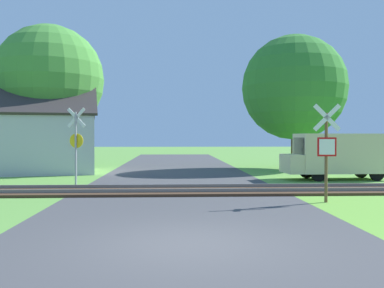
{
  "coord_description": "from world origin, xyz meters",
  "views": [
    {
      "loc": [
        -0.29,
        -8.24,
        2.1
      ],
      "look_at": [
        0.5,
        8.82,
        1.8
      ],
      "focal_mm": 40.0,
      "sensor_mm": 36.0,
      "label": 1
    }
  ],
  "objects_px": {
    "house": "(32,141)",
    "tree_right": "(294,88)",
    "crossing_sign_far": "(76,140)",
    "tree_left": "(50,79)",
    "stop_sign_near": "(326,148)",
    "mail_truck": "(337,154)"
  },
  "relations": [
    {
      "from": "house",
      "to": "tree_right",
      "type": "xyz_separation_m",
      "value": [
        16.04,
        2.04,
        3.41
      ]
    },
    {
      "from": "crossing_sign_far",
      "to": "tree_left",
      "type": "bearing_deg",
      "value": 129.81
    },
    {
      "from": "stop_sign_near",
      "to": "tree_right",
      "type": "bearing_deg",
      "value": -99.01
    },
    {
      "from": "house",
      "to": "tree_left",
      "type": "distance_m",
      "value": 4.08
    },
    {
      "from": "house",
      "to": "tree_right",
      "type": "height_order",
      "value": "tree_right"
    },
    {
      "from": "crossing_sign_far",
      "to": "house",
      "type": "xyz_separation_m",
      "value": [
        -3.97,
        6.45,
        -0.08
      ]
    },
    {
      "from": "house",
      "to": "tree_left",
      "type": "bearing_deg",
      "value": 54.95
    },
    {
      "from": "tree_left",
      "to": "house",
      "type": "bearing_deg",
      "value": -113.27
    },
    {
      "from": "stop_sign_near",
      "to": "mail_truck",
      "type": "distance_m",
      "value": 7.83
    },
    {
      "from": "tree_right",
      "to": "mail_truck",
      "type": "relative_size",
      "value": 1.74
    },
    {
      "from": "house",
      "to": "tree_left",
      "type": "relative_size",
      "value": 0.93
    },
    {
      "from": "mail_truck",
      "to": "stop_sign_near",
      "type": "bearing_deg",
      "value": 153.95
    },
    {
      "from": "stop_sign_near",
      "to": "tree_left",
      "type": "bearing_deg",
      "value": -44.1
    },
    {
      "from": "house",
      "to": "mail_truck",
      "type": "xyz_separation_m",
      "value": [
        16.21,
        -4.81,
        -0.62
      ]
    },
    {
      "from": "tree_right",
      "to": "tree_left",
      "type": "bearing_deg",
      "value": -177.75
    },
    {
      "from": "tree_left",
      "to": "stop_sign_near",
      "type": "bearing_deg",
      "value": -47.15
    },
    {
      "from": "stop_sign_near",
      "to": "crossing_sign_far",
      "type": "bearing_deg",
      "value": -28.23
    },
    {
      "from": "crossing_sign_far",
      "to": "house",
      "type": "height_order",
      "value": "house"
    },
    {
      "from": "stop_sign_near",
      "to": "tree_left",
      "type": "xyz_separation_m",
      "value": [
        -12.43,
        13.4,
        3.88
      ]
    },
    {
      "from": "stop_sign_near",
      "to": "tree_left",
      "type": "distance_m",
      "value": 18.69
    },
    {
      "from": "stop_sign_near",
      "to": "tree_left",
      "type": "relative_size",
      "value": 0.35
    },
    {
      "from": "tree_right",
      "to": "crossing_sign_far",
      "type": "bearing_deg",
      "value": -144.88
    }
  ]
}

